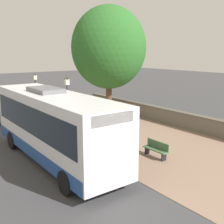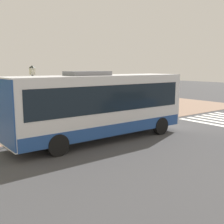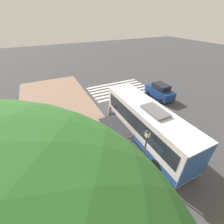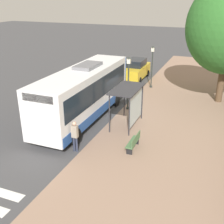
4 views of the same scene
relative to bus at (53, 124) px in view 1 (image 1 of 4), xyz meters
The scene contains 11 objects.
ground_plane 3.40m from the bus, 130.74° to the right, with size 120.00×120.00×0.00m, color #424244.
sidewalk_plaza 6.95m from the bus, 161.42° to the right, with size 9.00×44.00×0.02m.
stone_wall 10.68m from the bus, 168.41° to the right, with size 0.60×20.00×1.17m.
bus is the anchor object (origin of this frame).
bus_shelter 3.23m from the bus, behind, with size 1.58×3.06×2.58m.
pedestrian 4.56m from the bus, 110.40° to the left, with size 0.34×0.24×1.81m.
bench 5.50m from the bus, 147.68° to the left, with size 0.40×1.53×0.88m.
street_lamp_near 3.57m from the bus, 129.59° to the right, with size 0.28×0.28×3.99m.
street_lamp_far 8.99m from the bus, 106.36° to the right, with size 0.28×0.28×3.83m.
shade_tree 11.72m from the bus, 140.56° to the right, with size 6.34×6.34×9.31m.
parked_car_behind_bus 10.91m from the bus, 91.80° to the right, with size 1.96×4.59×2.00m.
Camera 1 is at (7.58, 14.87, 5.49)m, focal length 45.00 mm.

